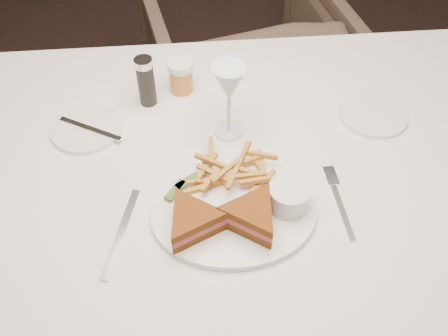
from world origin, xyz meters
TOP-DOWN VIEW (x-y plane):
  - ground at (0.00, 0.00)m, footprint 5.00×5.00m
  - table at (0.31, -0.27)m, footprint 1.48×1.08m
  - chair_far at (0.34, 0.64)m, footprint 0.85×0.82m
  - table_setting at (0.32, -0.30)m, footprint 0.81×0.56m

SIDE VIEW (x-z plane):
  - ground at x=0.00m, z-range 0.00..0.00m
  - chair_far at x=0.34m, z-range 0.00..0.71m
  - table at x=0.31m, z-range 0.00..0.75m
  - table_setting at x=0.32m, z-range 0.70..0.88m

